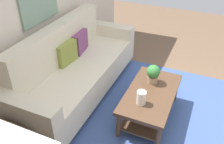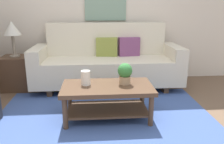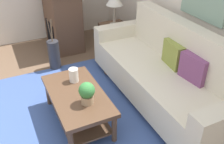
{
  "view_description": "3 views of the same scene",
  "coord_description": "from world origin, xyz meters",
  "px_view_note": "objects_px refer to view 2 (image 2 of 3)",
  "views": [
    {
      "loc": [
        -2.42,
        0.01,
        2.38
      ],
      "look_at": [
        -0.05,
        1.05,
        0.66
      ],
      "focal_mm": 38.89,
      "sensor_mm": 36.0,
      "label": 1
    },
    {
      "loc": [
        -0.11,
        -2.12,
        1.36
      ],
      "look_at": [
        0.13,
        1.0,
        0.47
      ],
      "focal_mm": 37.27,
      "sensor_mm": 36.0,
      "label": 2
    },
    {
      "loc": [
        2.42,
        -0.14,
        2.24
      ],
      "look_at": [
        0.18,
        0.93,
        0.7
      ],
      "focal_mm": 41.55,
      "sensor_mm": 36.0,
      "label": 3
    }
  ],
  "objects_px": {
    "tabletop_vase": "(86,78)",
    "side_table": "(17,73)",
    "coffee_table": "(107,94)",
    "potted_plant_tabletop": "(125,73)",
    "table_lamp": "(12,30)",
    "couch": "(107,63)",
    "framed_painting": "(105,3)",
    "throw_pillow_plum": "(129,47)",
    "throw_pillow_olive": "(107,47)"
  },
  "relations": [
    {
      "from": "potted_plant_tabletop",
      "to": "framed_painting",
      "type": "height_order",
      "value": "framed_painting"
    },
    {
      "from": "framed_painting",
      "to": "couch",
      "type": "bearing_deg",
      "value": -90.0
    },
    {
      "from": "throw_pillow_olive",
      "to": "framed_painting",
      "type": "relative_size",
      "value": 0.49
    },
    {
      "from": "couch",
      "to": "table_lamp",
      "type": "bearing_deg",
      "value": 179.26
    },
    {
      "from": "throw_pillow_olive",
      "to": "tabletop_vase",
      "type": "bearing_deg",
      "value": -104.73
    },
    {
      "from": "couch",
      "to": "framed_painting",
      "type": "distance_m",
      "value": 1.08
    },
    {
      "from": "coffee_table",
      "to": "throw_pillow_plum",
      "type": "bearing_deg",
      "value": 70.7
    },
    {
      "from": "throw_pillow_olive",
      "to": "throw_pillow_plum",
      "type": "bearing_deg",
      "value": 0.0
    },
    {
      "from": "coffee_table",
      "to": "side_table",
      "type": "distance_m",
      "value": 1.88
    },
    {
      "from": "tabletop_vase",
      "to": "throw_pillow_plum",
      "type": "bearing_deg",
      "value": 60.14
    },
    {
      "from": "throw_pillow_plum",
      "to": "coffee_table",
      "type": "relative_size",
      "value": 0.33
    },
    {
      "from": "coffee_table",
      "to": "potted_plant_tabletop",
      "type": "distance_m",
      "value": 0.34
    },
    {
      "from": "couch",
      "to": "throw_pillow_plum",
      "type": "bearing_deg",
      "value": 17.8
    },
    {
      "from": "couch",
      "to": "framed_painting",
      "type": "height_order",
      "value": "framed_painting"
    },
    {
      "from": "couch",
      "to": "throw_pillow_plum",
      "type": "distance_m",
      "value": 0.48
    },
    {
      "from": "table_lamp",
      "to": "throw_pillow_plum",
      "type": "bearing_deg",
      "value": 3.15
    },
    {
      "from": "side_table",
      "to": "table_lamp",
      "type": "bearing_deg",
      "value": 135.0
    },
    {
      "from": "couch",
      "to": "tabletop_vase",
      "type": "height_order",
      "value": "couch"
    },
    {
      "from": "side_table",
      "to": "tabletop_vase",
      "type": "bearing_deg",
      "value": -43.68
    },
    {
      "from": "throw_pillow_plum",
      "to": "coffee_table",
      "type": "bearing_deg",
      "value": -109.3
    },
    {
      "from": "couch",
      "to": "throw_pillow_olive",
      "type": "relative_size",
      "value": 6.77
    },
    {
      "from": "throw_pillow_plum",
      "to": "couch",
      "type": "bearing_deg",
      "value": -162.2
    },
    {
      "from": "throw_pillow_olive",
      "to": "throw_pillow_plum",
      "type": "relative_size",
      "value": 1.0
    },
    {
      "from": "throw_pillow_olive",
      "to": "throw_pillow_plum",
      "type": "xyz_separation_m",
      "value": [
        0.39,
        0.0,
        0.0
      ]
    },
    {
      "from": "throw_pillow_plum",
      "to": "potted_plant_tabletop",
      "type": "height_order",
      "value": "throw_pillow_plum"
    },
    {
      "from": "couch",
      "to": "throw_pillow_olive",
      "type": "distance_m",
      "value": 0.28
    },
    {
      "from": "potted_plant_tabletop",
      "to": "throw_pillow_olive",
      "type": "bearing_deg",
      "value": 97.0
    },
    {
      "from": "potted_plant_tabletop",
      "to": "table_lamp",
      "type": "bearing_deg",
      "value": 145.62
    },
    {
      "from": "coffee_table",
      "to": "table_lamp",
      "type": "xyz_separation_m",
      "value": [
        -1.45,
        1.19,
        0.68
      ]
    },
    {
      "from": "coffee_table",
      "to": "side_table",
      "type": "xyz_separation_m",
      "value": [
        -1.45,
        1.19,
        -0.03
      ]
    },
    {
      "from": "throw_pillow_plum",
      "to": "potted_plant_tabletop",
      "type": "relative_size",
      "value": 1.37
    },
    {
      "from": "couch",
      "to": "coffee_table",
      "type": "bearing_deg",
      "value": -93.29
    },
    {
      "from": "table_lamp",
      "to": "framed_painting",
      "type": "distance_m",
      "value": 1.63
    },
    {
      "from": "coffee_table",
      "to": "framed_painting",
      "type": "bearing_deg",
      "value": 87.64
    },
    {
      "from": "throw_pillow_plum",
      "to": "tabletop_vase",
      "type": "relative_size",
      "value": 2.05
    },
    {
      "from": "potted_plant_tabletop",
      "to": "coffee_table",
      "type": "bearing_deg",
      "value": -167.47
    },
    {
      "from": "tabletop_vase",
      "to": "table_lamp",
      "type": "xyz_separation_m",
      "value": [
        -1.19,
        1.14,
        0.48
      ]
    },
    {
      "from": "throw_pillow_plum",
      "to": "side_table",
      "type": "xyz_separation_m",
      "value": [
        -1.91,
        -0.1,
        -0.4
      ]
    },
    {
      "from": "throw_pillow_olive",
      "to": "table_lamp",
      "type": "height_order",
      "value": "table_lamp"
    },
    {
      "from": "side_table",
      "to": "coffee_table",
      "type": "bearing_deg",
      "value": -39.43
    },
    {
      "from": "throw_pillow_plum",
      "to": "table_lamp",
      "type": "distance_m",
      "value": 1.93
    },
    {
      "from": "framed_painting",
      "to": "table_lamp",
      "type": "bearing_deg",
      "value": -163.64
    },
    {
      "from": "coffee_table",
      "to": "couch",
      "type": "bearing_deg",
      "value": 86.71
    },
    {
      "from": "couch",
      "to": "throw_pillow_olive",
      "type": "xyz_separation_m",
      "value": [
        0.0,
        0.12,
        0.25
      ]
    },
    {
      "from": "tabletop_vase",
      "to": "side_table",
      "type": "height_order",
      "value": "tabletop_vase"
    },
    {
      "from": "coffee_table",
      "to": "framed_painting",
      "type": "xyz_separation_m",
      "value": [
        0.07,
        1.64,
        1.09
      ]
    },
    {
      "from": "couch",
      "to": "throw_pillow_plum",
      "type": "xyz_separation_m",
      "value": [
        0.39,
        0.12,
        0.25
      ]
    },
    {
      "from": "throw_pillow_olive",
      "to": "throw_pillow_plum",
      "type": "distance_m",
      "value": 0.39
    },
    {
      "from": "throw_pillow_olive",
      "to": "side_table",
      "type": "relative_size",
      "value": 0.64
    },
    {
      "from": "coffee_table",
      "to": "framed_painting",
      "type": "height_order",
      "value": "framed_painting"
    }
  ]
}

